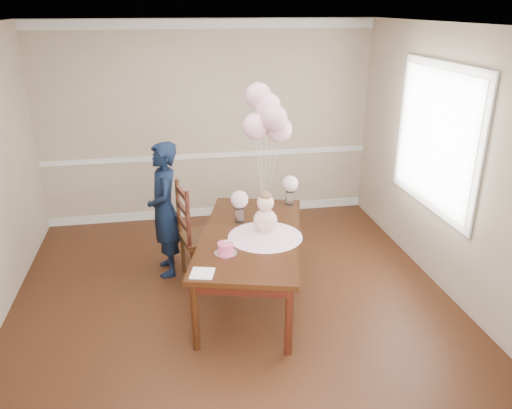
% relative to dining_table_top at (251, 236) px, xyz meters
% --- Properties ---
extents(floor, '(4.50, 5.00, 0.00)m').
position_rel_dining_table_top_xyz_m(floor, '(-0.19, -0.23, -0.70)').
color(floor, black).
rests_on(floor, ground).
extents(ceiling, '(4.50, 5.00, 0.02)m').
position_rel_dining_table_top_xyz_m(ceiling, '(-0.19, -0.23, 2.00)').
color(ceiling, silver).
rests_on(ceiling, wall_back).
extents(wall_back, '(4.50, 0.02, 2.70)m').
position_rel_dining_table_top_xyz_m(wall_back, '(-0.19, 2.27, 0.65)').
color(wall_back, tan).
rests_on(wall_back, floor).
extents(wall_front, '(4.50, 0.02, 2.70)m').
position_rel_dining_table_top_xyz_m(wall_front, '(-0.19, -2.73, 0.65)').
color(wall_front, tan).
rests_on(wall_front, floor).
extents(wall_right, '(0.02, 5.00, 2.70)m').
position_rel_dining_table_top_xyz_m(wall_right, '(2.06, -0.23, 0.65)').
color(wall_right, tan).
rests_on(wall_right, floor).
extents(chair_rail_trim, '(4.50, 0.02, 0.07)m').
position_rel_dining_table_top_xyz_m(chair_rail_trim, '(-0.19, 2.26, 0.20)').
color(chair_rail_trim, silver).
rests_on(chair_rail_trim, wall_back).
extents(crown_molding, '(4.50, 0.02, 0.12)m').
position_rel_dining_table_top_xyz_m(crown_molding, '(-0.19, 2.26, 1.93)').
color(crown_molding, silver).
rests_on(crown_molding, wall_back).
extents(baseboard_trim, '(4.50, 0.02, 0.12)m').
position_rel_dining_table_top_xyz_m(baseboard_trim, '(-0.19, 2.26, -0.64)').
color(baseboard_trim, silver).
rests_on(baseboard_trim, floor).
extents(window_frame, '(0.02, 1.66, 1.56)m').
position_rel_dining_table_top_xyz_m(window_frame, '(2.04, 0.27, 0.85)').
color(window_frame, white).
rests_on(window_frame, wall_right).
extents(window_blinds, '(0.01, 1.50, 1.40)m').
position_rel_dining_table_top_xyz_m(window_blinds, '(2.02, 0.27, 0.85)').
color(window_blinds, white).
rests_on(window_blinds, wall_right).
extents(dining_table_top, '(1.44, 2.13, 0.05)m').
position_rel_dining_table_top_xyz_m(dining_table_top, '(0.00, 0.00, 0.00)').
color(dining_table_top, black).
rests_on(dining_table_top, table_leg_fl).
extents(table_apron, '(1.32, 2.01, 0.10)m').
position_rel_dining_table_top_xyz_m(table_apron, '(-0.00, 0.00, -0.07)').
color(table_apron, black).
rests_on(table_apron, table_leg_fl).
extents(table_leg_fl, '(0.08, 0.08, 0.68)m').
position_rel_dining_table_top_xyz_m(table_leg_fl, '(-0.63, -0.75, -0.36)').
color(table_leg_fl, black).
rests_on(table_leg_fl, floor).
extents(table_leg_fr, '(0.08, 0.08, 0.68)m').
position_rel_dining_table_top_xyz_m(table_leg_fr, '(0.16, -0.97, -0.36)').
color(table_leg_fr, black).
rests_on(table_leg_fr, floor).
extents(table_leg_bl, '(0.08, 0.08, 0.68)m').
position_rel_dining_table_top_xyz_m(table_leg_bl, '(-0.16, 0.97, -0.36)').
color(table_leg_bl, black).
rests_on(table_leg_bl, floor).
extents(table_leg_br, '(0.08, 0.08, 0.68)m').
position_rel_dining_table_top_xyz_m(table_leg_br, '(0.63, 0.75, -0.36)').
color(table_leg_br, black).
rests_on(table_leg_br, floor).
extents(baby_skirt, '(0.90, 0.90, 0.10)m').
position_rel_dining_table_top_xyz_m(baby_skirt, '(0.13, -0.08, 0.07)').
color(baby_skirt, '#FAB8DA').
rests_on(baby_skirt, dining_table_top).
extents(baby_torso, '(0.23, 0.23, 0.23)m').
position_rel_dining_table_top_xyz_m(baby_torso, '(0.13, -0.08, 0.20)').
color(baby_torso, '#FFA1BF').
rests_on(baby_torso, baby_skirt).
extents(baby_head, '(0.16, 0.16, 0.16)m').
position_rel_dining_table_top_xyz_m(baby_head, '(0.13, -0.08, 0.38)').
color(baby_head, beige).
rests_on(baby_head, baby_torso).
extents(baby_hair, '(0.12, 0.12, 0.12)m').
position_rel_dining_table_top_xyz_m(baby_hair, '(0.13, -0.08, 0.44)').
color(baby_hair, brown).
rests_on(baby_hair, baby_head).
extents(cake_platter, '(0.26, 0.26, 0.01)m').
position_rel_dining_table_top_xyz_m(cake_platter, '(-0.30, -0.37, 0.03)').
color(cake_platter, silver).
rests_on(cake_platter, dining_table_top).
extents(birthday_cake, '(0.18, 0.18, 0.10)m').
position_rel_dining_table_top_xyz_m(birthday_cake, '(-0.30, -0.37, 0.08)').
color(birthday_cake, '#E24778').
rests_on(birthday_cake, cake_platter).
extents(cake_flower_a, '(0.03, 0.03, 0.03)m').
position_rel_dining_table_top_xyz_m(cake_flower_a, '(-0.30, -0.37, 0.14)').
color(cake_flower_a, silver).
rests_on(cake_flower_a, birthday_cake).
extents(cake_flower_b, '(0.03, 0.03, 0.03)m').
position_rel_dining_table_top_xyz_m(cake_flower_b, '(-0.27, -0.36, 0.14)').
color(cake_flower_b, silver).
rests_on(cake_flower_b, birthday_cake).
extents(rose_vase_near, '(0.12, 0.12, 0.16)m').
position_rel_dining_table_top_xyz_m(rose_vase_near, '(-0.06, 0.32, 0.10)').
color(rose_vase_near, silver).
rests_on(rose_vase_near, dining_table_top).
extents(roses_near, '(0.18, 0.18, 0.18)m').
position_rel_dining_table_top_xyz_m(roses_near, '(-0.06, 0.32, 0.28)').
color(roses_near, beige).
rests_on(roses_near, rose_vase_near).
extents(rose_vase_far, '(0.12, 0.12, 0.16)m').
position_rel_dining_table_top_xyz_m(rose_vase_far, '(0.57, 0.70, 0.10)').
color(rose_vase_far, white).
rests_on(rose_vase_far, dining_table_top).
extents(roses_far, '(0.18, 0.18, 0.18)m').
position_rel_dining_table_top_xyz_m(roses_far, '(0.57, 0.70, 0.28)').
color(roses_far, '#FED5DE').
rests_on(roses_far, rose_vase_far).
extents(napkin, '(0.24, 0.24, 0.01)m').
position_rel_dining_table_top_xyz_m(napkin, '(-0.54, -0.71, 0.03)').
color(napkin, white).
rests_on(napkin, dining_table_top).
extents(balloon_weight, '(0.05, 0.05, 0.02)m').
position_rel_dining_table_top_xyz_m(balloon_weight, '(0.23, 0.49, 0.03)').
color(balloon_weight, silver).
rests_on(balloon_weight, dining_table_top).
extents(balloon_a, '(0.27, 0.27, 0.27)m').
position_rel_dining_table_top_xyz_m(balloon_a, '(0.14, 0.51, 0.99)').
color(balloon_a, '#FFB4C7').
rests_on(balloon_a, balloon_ribbon_a).
extents(balloon_b, '(0.27, 0.27, 0.27)m').
position_rel_dining_table_top_xyz_m(balloon_b, '(0.31, 0.42, 1.09)').
color(balloon_b, '#DA9AB2').
rests_on(balloon_b, balloon_ribbon_b).
extents(balloon_c, '(0.27, 0.27, 0.27)m').
position_rel_dining_table_top_xyz_m(balloon_c, '(0.28, 0.58, 1.19)').
color(balloon_c, '#FFB4D2').
rests_on(balloon_c, balloon_ribbon_c).
extents(balloon_d, '(0.27, 0.27, 0.27)m').
position_rel_dining_table_top_xyz_m(balloon_d, '(0.19, 0.62, 1.29)').
color(balloon_d, '#E4A1AF').
rests_on(balloon_d, balloon_ribbon_d).
extents(balloon_e, '(0.27, 0.27, 0.27)m').
position_rel_dining_table_top_xyz_m(balloon_e, '(0.39, 0.53, 0.95)').
color(balloon_e, '#FFB4D1').
rests_on(balloon_e, balloon_ribbon_e).
extents(balloon_ribbon_a, '(0.09, 0.03, 0.81)m').
position_rel_dining_table_top_xyz_m(balloon_ribbon_a, '(0.19, 0.50, 0.44)').
color(balloon_ribbon_a, white).
rests_on(balloon_ribbon_a, balloon_weight).
extents(balloon_ribbon_b, '(0.08, 0.08, 0.91)m').
position_rel_dining_table_top_xyz_m(balloon_ribbon_b, '(0.27, 0.45, 0.49)').
color(balloon_ribbon_b, silver).
rests_on(balloon_ribbon_b, balloon_weight).
extents(balloon_ribbon_c, '(0.04, 0.09, 1.01)m').
position_rel_dining_table_top_xyz_m(balloon_ribbon_c, '(0.26, 0.53, 0.54)').
color(balloon_ribbon_c, white).
rests_on(balloon_ribbon_c, balloon_weight).
extents(balloon_ribbon_d, '(0.05, 0.12, 1.10)m').
position_rel_dining_table_top_xyz_m(balloon_ribbon_d, '(0.21, 0.56, 0.59)').
color(balloon_ribbon_d, white).
rests_on(balloon_ribbon_d, balloon_weight).
extents(balloon_ribbon_e, '(0.15, 0.03, 0.75)m').
position_rel_dining_table_top_xyz_m(balloon_ribbon_e, '(0.31, 0.51, 0.42)').
color(balloon_ribbon_e, white).
rests_on(balloon_ribbon_e, balloon_weight).
extents(dining_chair_seat, '(0.58, 0.58, 0.06)m').
position_rel_dining_table_top_xyz_m(dining_chair_seat, '(-0.43, 0.50, -0.20)').
color(dining_chair_seat, '#3D2310').
rests_on(dining_chair_seat, chair_leg_fl).
extents(chair_leg_fl, '(0.05, 0.05, 0.48)m').
position_rel_dining_table_top_xyz_m(chair_leg_fl, '(-0.58, 0.26, -0.47)').
color(chair_leg_fl, '#3A1D0F').
rests_on(chair_leg_fl, floor).
extents(chair_leg_fr, '(0.05, 0.05, 0.48)m').
position_rel_dining_table_top_xyz_m(chair_leg_fr, '(-0.19, 0.34, -0.47)').
color(chair_leg_fr, '#3D2310').
rests_on(chair_leg_fr, floor).
extents(chair_leg_bl, '(0.05, 0.05, 0.48)m').
position_rel_dining_table_top_xyz_m(chair_leg_bl, '(-0.67, 0.65, -0.47)').
color(chair_leg_bl, '#38200F').
rests_on(chair_leg_bl, floor).
extents(chair_leg_br, '(0.05, 0.05, 0.48)m').
position_rel_dining_table_top_xyz_m(chair_leg_br, '(-0.28, 0.73, -0.47)').
color(chair_leg_br, '#3C1910').
rests_on(chair_leg_br, floor).
extents(chair_back_post_l, '(0.05, 0.05, 0.62)m').
position_rel_dining_table_top_xyz_m(chair_back_post_l, '(-0.60, 0.25, 0.12)').
color(chair_back_post_l, '#36120E').
rests_on(chair_back_post_l, dining_chair_seat).
extents(chair_back_post_r, '(0.05, 0.05, 0.62)m').
position_rel_dining_table_top_xyz_m(chair_back_post_r, '(-0.69, 0.64, 0.12)').
color(chair_back_post_r, '#391F0F').
rests_on(chair_back_post_r, dining_chair_seat).
extents(chair_slat_low, '(0.13, 0.44, 0.06)m').
position_rel_dining_table_top_xyz_m(chair_slat_low, '(-0.65, 0.45, -0.02)').
color(chair_slat_low, '#3B1C10').
rests_on(chair_slat_low, dining_chair_seat).
extents(chair_slat_mid, '(0.13, 0.44, 0.06)m').
position_rel_dining_table_top_xyz_m(chair_slat_mid, '(-0.65, 0.45, 0.16)').
color(chair_slat_mid, '#371C0F').
rests_on(chair_slat_mid, dining_chair_seat).
extents(chair_slat_top, '(0.13, 0.44, 0.06)m').
position_rel_dining_table_top_xyz_m(chair_slat_top, '(-0.65, 0.45, 0.34)').
color(chair_slat_top, '#3E1A11').
rests_on(chair_slat_top, dining_chair_seat).
extents(woman, '(0.41, 0.58, 1.52)m').
position_rel_dining_table_top_xyz_m(woman, '(-0.84, 0.71, 0.06)').
color(woman, black).
rests_on(woman, floor).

